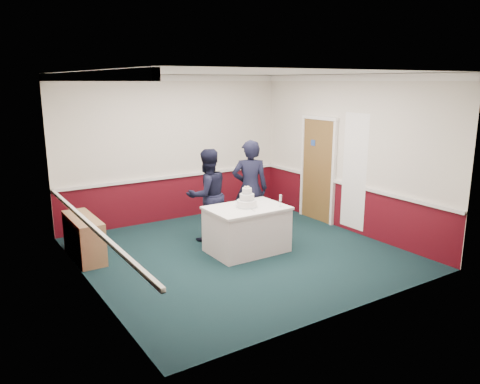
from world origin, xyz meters
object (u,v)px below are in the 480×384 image
cake_table (247,229)px  person_woman (250,189)px  wedding_cake (247,201)px  sideboard (84,237)px  person_man (207,195)px  cake_knife (252,210)px  champagne_flute (281,199)px

cake_table → person_woman: size_ratio=0.72×
wedding_cake → sideboard: bearing=153.6°
person_man → cake_knife: bearing=99.8°
sideboard → wedding_cake: size_ratio=3.30×
cake_knife → person_woman: bearing=66.3°
sideboard → cake_table: size_ratio=0.91×
cake_table → cake_knife: (-0.03, -0.20, 0.39)m
person_woman → cake_knife: bearing=89.0°
cake_knife → champagne_flute: 0.55m
wedding_cake → champagne_flute: (0.50, -0.28, 0.03)m
wedding_cake → person_man: (-0.26, 0.91, -0.05)m
cake_knife → sideboard: bearing=158.1°
sideboard → cake_table: (2.43, -1.21, 0.05)m
cake_table → champagne_flute: size_ratio=6.44×
cake_knife → cake_table: bearing=89.9°
cake_knife → champagne_flute: champagne_flute is taller
sideboard → wedding_cake: wedding_cake is taller
wedding_cake → cake_table: bearing=-90.0°
person_man → champagne_flute: bearing=120.7°
sideboard → cake_knife: cake_knife is taller
champagne_flute → person_woman: 0.96m
person_man → person_woman: person_woman is taller
cake_table → person_woman: bearing=52.4°
cake_table → person_man: person_man is taller
person_man → sideboard: bearing=-9.4°
person_man → person_woman: (0.78, -0.24, 0.07)m
sideboard → cake_table: 2.72m
sideboard → person_woman: bearing=-10.2°
sideboard → person_man: (2.17, -0.29, 0.50)m
champagne_flute → person_woman: size_ratio=0.11×
wedding_cake → cake_knife: size_ratio=1.65×
wedding_cake → champagne_flute: 0.57m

